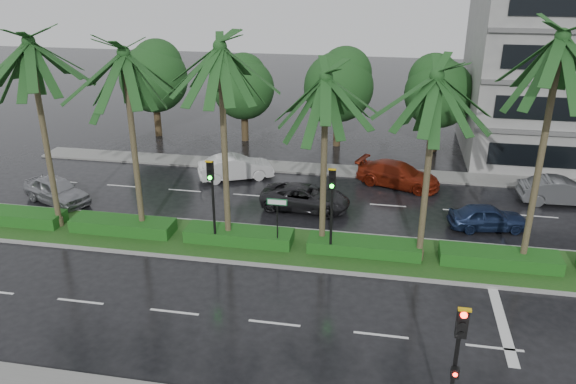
% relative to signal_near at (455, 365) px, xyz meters
% --- Properties ---
extents(ground, '(120.00, 120.00, 0.00)m').
position_rel_signal_near_xyz_m(ground, '(-6.00, 9.39, -2.50)').
color(ground, black).
rests_on(ground, ground).
extents(far_sidewalk, '(40.00, 2.00, 0.12)m').
position_rel_signal_near_xyz_m(far_sidewalk, '(-6.00, 21.39, -2.44)').
color(far_sidewalk, slate).
rests_on(far_sidewalk, ground).
extents(median, '(36.00, 4.00, 0.15)m').
position_rel_signal_near_xyz_m(median, '(-6.00, 10.39, -2.42)').
color(median, gray).
rests_on(median, ground).
extents(hedge, '(35.20, 1.40, 0.60)m').
position_rel_signal_near_xyz_m(hedge, '(-6.00, 10.39, -2.05)').
color(hedge, '#144715').
rests_on(hedge, median).
extents(lane_markings, '(34.00, 13.06, 0.01)m').
position_rel_signal_near_xyz_m(lane_markings, '(-2.96, 8.96, -2.50)').
color(lane_markings, silver).
rests_on(lane_markings, ground).
extents(palm_row, '(26.30, 4.20, 10.74)m').
position_rel_signal_near_xyz_m(palm_row, '(-7.25, 10.41, 5.90)').
color(palm_row, '#3D3523').
rests_on(palm_row, median).
extents(signal_near, '(0.34, 0.45, 4.36)m').
position_rel_signal_near_xyz_m(signal_near, '(0.00, 0.00, 0.00)').
color(signal_near, black).
rests_on(signal_near, near_sidewalk).
extents(signal_median_left, '(0.34, 0.42, 4.36)m').
position_rel_signal_near_xyz_m(signal_median_left, '(-10.00, 9.69, 0.49)').
color(signal_median_left, black).
rests_on(signal_median_left, median).
extents(signal_median_right, '(0.34, 0.42, 4.36)m').
position_rel_signal_near_xyz_m(signal_median_right, '(-4.50, 9.69, 0.49)').
color(signal_median_right, black).
rests_on(signal_median_right, median).
extents(street_sign, '(0.95, 0.09, 2.60)m').
position_rel_signal_near_xyz_m(street_sign, '(-7.00, 9.87, -0.38)').
color(street_sign, black).
rests_on(street_sign, median).
extents(bg_trees, '(33.05, 5.12, 7.39)m').
position_rel_signal_near_xyz_m(bg_trees, '(-6.05, 26.98, 2.06)').
color(bg_trees, '#3C301B').
rests_on(bg_trees, ground).
extents(car_silver, '(3.47, 4.75, 1.50)m').
position_rel_signal_near_xyz_m(car_silver, '(-20.44, 13.39, -1.75)').
color(car_silver, gray).
rests_on(car_silver, ground).
extents(car_white, '(3.41, 4.87, 1.52)m').
position_rel_signal_near_xyz_m(car_white, '(-11.50, 18.85, -1.74)').
color(car_white, silver).
rests_on(car_white, ground).
extents(car_darkgrey, '(2.57, 5.02, 1.36)m').
position_rel_signal_near_xyz_m(car_darkgrey, '(-6.50, 15.10, -1.83)').
color(car_darkgrey, '#242427').
rests_on(car_darkgrey, ground).
extents(car_red, '(3.59, 5.45, 1.47)m').
position_rel_signal_near_xyz_m(car_red, '(-1.50, 19.50, -1.77)').
color(car_red, maroon).
rests_on(car_red, ground).
extents(car_blue, '(2.19, 4.07, 1.31)m').
position_rel_signal_near_xyz_m(car_blue, '(3.00, 14.31, -1.85)').
color(car_blue, '#172547').
rests_on(car_blue, ground).
extents(car_grey, '(1.84, 4.59, 1.49)m').
position_rel_signal_near_xyz_m(car_grey, '(7.50, 18.48, -1.76)').
color(car_grey, '#4C4D51').
rests_on(car_grey, ground).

